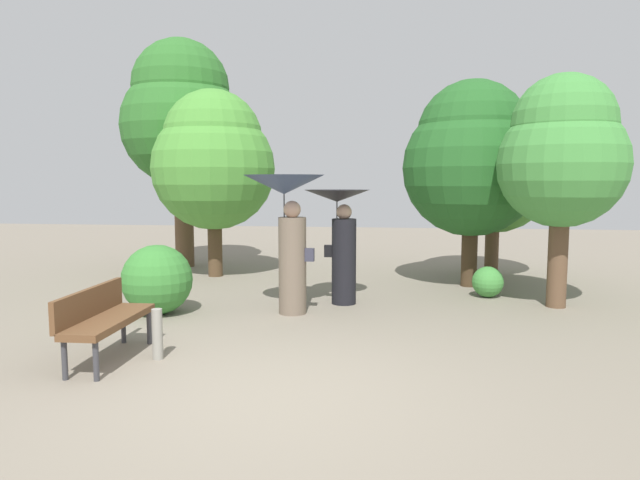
{
  "coord_description": "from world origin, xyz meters",
  "views": [
    {
      "loc": [
        1.15,
        -5.04,
        2.04
      ],
      "look_at": [
        0.0,
        3.85,
        1.1
      ],
      "focal_mm": 31.24,
      "sensor_mm": 36.0,
      "label": 1
    }
  ],
  "objects_px": {
    "park_bench": "(103,316)",
    "tree_far_back": "(472,157)",
    "tree_near_right": "(562,152)",
    "path_marker_post": "(157,334)",
    "person_left": "(287,215)",
    "tree_near_left": "(213,159)",
    "tree_mid_right": "(494,166)",
    "person_right": "(341,228)",
    "tree_mid_left": "(181,115)"
  },
  "relations": [
    {
      "from": "person_left",
      "to": "person_right",
      "type": "height_order",
      "value": "person_left"
    },
    {
      "from": "park_bench",
      "to": "tree_far_back",
      "type": "bearing_deg",
      "value": -43.93
    },
    {
      "from": "tree_mid_left",
      "to": "path_marker_post",
      "type": "distance_m",
      "value": 7.98
    },
    {
      "from": "tree_near_right",
      "to": "tree_mid_left",
      "type": "distance_m",
      "value": 8.47
    },
    {
      "from": "tree_mid_right",
      "to": "tree_far_back",
      "type": "distance_m",
      "value": 1.47
    },
    {
      "from": "tree_mid_left",
      "to": "path_marker_post",
      "type": "height_order",
      "value": "tree_mid_left"
    },
    {
      "from": "person_right",
      "to": "tree_near_right",
      "type": "bearing_deg",
      "value": -80.73
    },
    {
      "from": "tree_mid_left",
      "to": "tree_mid_right",
      "type": "xyz_separation_m",
      "value": [
        7.13,
        -0.44,
        -1.23
      ]
    },
    {
      "from": "tree_mid_right",
      "to": "path_marker_post",
      "type": "height_order",
      "value": "tree_mid_right"
    },
    {
      "from": "tree_near_left",
      "to": "tree_mid_right",
      "type": "height_order",
      "value": "tree_near_left"
    },
    {
      "from": "park_bench",
      "to": "tree_mid_right",
      "type": "bearing_deg",
      "value": -41.18
    },
    {
      "from": "person_right",
      "to": "tree_far_back",
      "type": "height_order",
      "value": "tree_far_back"
    },
    {
      "from": "tree_mid_left",
      "to": "path_marker_post",
      "type": "relative_size",
      "value": 9.11
    },
    {
      "from": "tree_mid_left",
      "to": "tree_mid_right",
      "type": "relative_size",
      "value": 1.42
    },
    {
      "from": "tree_near_left",
      "to": "path_marker_post",
      "type": "xyz_separation_m",
      "value": [
        1.13,
        -5.61,
        -2.23
      ]
    },
    {
      "from": "tree_mid_left",
      "to": "tree_far_back",
      "type": "relative_size",
      "value": 1.35
    },
    {
      "from": "park_bench",
      "to": "tree_near_right",
      "type": "xyz_separation_m",
      "value": [
        5.95,
        3.52,
        2.0
      ]
    },
    {
      "from": "path_marker_post",
      "to": "tree_mid_right",
      "type": "bearing_deg",
      "value": 53.14
    },
    {
      "from": "person_left",
      "to": "tree_near_right",
      "type": "distance_m",
      "value": 4.5
    },
    {
      "from": "tree_far_back",
      "to": "path_marker_post",
      "type": "distance_m",
      "value": 6.97
    },
    {
      "from": "tree_far_back",
      "to": "person_right",
      "type": "bearing_deg",
      "value": -141.33
    },
    {
      "from": "tree_near_right",
      "to": "park_bench",
      "type": "bearing_deg",
      "value": -149.38
    },
    {
      "from": "tree_far_back",
      "to": "path_marker_post",
      "type": "height_order",
      "value": "tree_far_back"
    },
    {
      "from": "park_bench",
      "to": "tree_near_left",
      "type": "xyz_separation_m",
      "value": [
        -0.53,
        5.7,
        2.01
      ]
    },
    {
      "from": "tree_near_left",
      "to": "tree_near_right",
      "type": "distance_m",
      "value": 6.83
    },
    {
      "from": "person_left",
      "to": "tree_near_left",
      "type": "height_order",
      "value": "tree_near_left"
    },
    {
      "from": "tree_mid_right",
      "to": "tree_near_right",
      "type": "bearing_deg",
      "value": -80.22
    },
    {
      "from": "tree_far_back",
      "to": "path_marker_post",
      "type": "relative_size",
      "value": 6.74
    },
    {
      "from": "person_left",
      "to": "tree_mid_left",
      "type": "relative_size",
      "value": 0.4
    },
    {
      "from": "tree_near_right",
      "to": "tree_far_back",
      "type": "bearing_deg",
      "value": 124.59
    },
    {
      "from": "park_bench",
      "to": "tree_mid_left",
      "type": "height_order",
      "value": "tree_mid_left"
    },
    {
      "from": "park_bench",
      "to": "tree_mid_left",
      "type": "relative_size",
      "value": 0.28
    },
    {
      "from": "person_left",
      "to": "tree_mid_right",
      "type": "bearing_deg",
      "value": -37.06
    },
    {
      "from": "tree_near_left",
      "to": "path_marker_post",
      "type": "height_order",
      "value": "tree_near_left"
    },
    {
      "from": "tree_mid_right",
      "to": "tree_far_back",
      "type": "height_order",
      "value": "tree_far_back"
    },
    {
      "from": "tree_near_left",
      "to": "park_bench",
      "type": "bearing_deg",
      "value": -84.7
    },
    {
      "from": "person_right",
      "to": "tree_near_right",
      "type": "xyz_separation_m",
      "value": [
        3.53,
        0.19,
        1.24
      ]
    },
    {
      "from": "person_left",
      "to": "tree_far_back",
      "type": "relative_size",
      "value": 0.54
    },
    {
      "from": "person_left",
      "to": "park_bench",
      "type": "bearing_deg",
      "value": 152.86
    },
    {
      "from": "tree_near_right",
      "to": "path_marker_post",
      "type": "distance_m",
      "value": 6.72
    },
    {
      "from": "tree_near_right",
      "to": "tree_mid_left",
      "type": "bearing_deg",
      "value": 155.68
    },
    {
      "from": "tree_mid_left",
      "to": "person_left",
      "type": "bearing_deg",
      "value": -52.77
    },
    {
      "from": "person_left",
      "to": "tree_far_back",
      "type": "distance_m",
      "value": 4.22
    },
    {
      "from": "tree_near_left",
      "to": "tree_mid_right",
      "type": "bearing_deg",
      "value": 7.93
    },
    {
      "from": "tree_near_left",
      "to": "tree_far_back",
      "type": "height_order",
      "value": "tree_near_left"
    },
    {
      "from": "tree_near_left",
      "to": "tree_near_right",
      "type": "relative_size",
      "value": 1.06
    },
    {
      "from": "tree_mid_right",
      "to": "path_marker_post",
      "type": "relative_size",
      "value": 6.42
    },
    {
      "from": "path_marker_post",
      "to": "tree_near_right",
      "type": "bearing_deg",
      "value": 32.64
    },
    {
      "from": "person_right",
      "to": "tree_mid_right",
      "type": "relative_size",
      "value": 0.5
    },
    {
      "from": "tree_near_right",
      "to": "tree_far_back",
      "type": "height_order",
      "value": "tree_far_back"
    }
  ]
}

